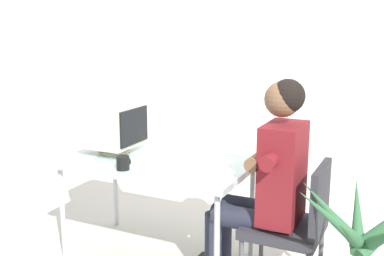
{
  "coord_description": "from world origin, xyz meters",
  "views": [
    {
      "loc": [
        1.6,
        -2.73,
        1.64
      ],
      "look_at": [
        0.27,
        0.0,
        0.98
      ],
      "focal_mm": 44.18,
      "sensor_mm": 36.0,
      "label": 1
    }
  ],
  "objects_px": {
    "desk": "(157,166)",
    "desk_mug": "(123,163)",
    "office_chair": "(295,221)",
    "keyboard": "(153,156)",
    "crt_monitor": "(114,125)",
    "person_seated": "(267,177)"
  },
  "relations": [
    {
      "from": "desk",
      "to": "desk_mug",
      "type": "distance_m",
      "value": 0.32
    },
    {
      "from": "desk",
      "to": "office_chair",
      "type": "distance_m",
      "value": 1.01
    },
    {
      "from": "desk",
      "to": "keyboard",
      "type": "xyz_separation_m",
      "value": [
        -0.04,
        0.01,
        0.06
      ]
    },
    {
      "from": "desk",
      "to": "keyboard",
      "type": "height_order",
      "value": "keyboard"
    },
    {
      "from": "crt_monitor",
      "to": "office_chair",
      "type": "xyz_separation_m",
      "value": [
        1.36,
        -0.07,
        -0.46
      ]
    },
    {
      "from": "person_seated",
      "to": "office_chair",
      "type": "bearing_deg",
      "value": -0.0
    },
    {
      "from": "desk",
      "to": "keyboard",
      "type": "distance_m",
      "value": 0.08
    },
    {
      "from": "crt_monitor",
      "to": "keyboard",
      "type": "height_order",
      "value": "crt_monitor"
    },
    {
      "from": "desk_mug",
      "to": "keyboard",
      "type": "bearing_deg",
      "value": 82.13
    },
    {
      "from": "office_chair",
      "to": "keyboard",
      "type": "bearing_deg",
      "value": 177.09
    },
    {
      "from": "crt_monitor",
      "to": "desk_mug",
      "type": "distance_m",
      "value": 0.47
    },
    {
      "from": "office_chair",
      "to": "person_seated",
      "type": "height_order",
      "value": "person_seated"
    },
    {
      "from": "crt_monitor",
      "to": "desk_mug",
      "type": "height_order",
      "value": "crt_monitor"
    },
    {
      "from": "crt_monitor",
      "to": "desk_mug",
      "type": "bearing_deg",
      "value": -47.84
    },
    {
      "from": "desk",
      "to": "keyboard",
      "type": "bearing_deg",
      "value": 164.75
    },
    {
      "from": "crt_monitor",
      "to": "office_chair",
      "type": "relative_size",
      "value": 0.47
    },
    {
      "from": "office_chair",
      "to": "desk_mug",
      "type": "distance_m",
      "value": 1.14
    },
    {
      "from": "desk",
      "to": "office_chair",
      "type": "relative_size",
      "value": 1.55
    },
    {
      "from": "desk",
      "to": "person_seated",
      "type": "height_order",
      "value": "person_seated"
    },
    {
      "from": "desk",
      "to": "desk_mug",
      "type": "bearing_deg",
      "value": -105.0
    },
    {
      "from": "desk",
      "to": "keyboard",
      "type": "relative_size",
      "value": 2.93
    },
    {
      "from": "keyboard",
      "to": "office_chair",
      "type": "distance_m",
      "value": 1.06
    }
  ]
}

